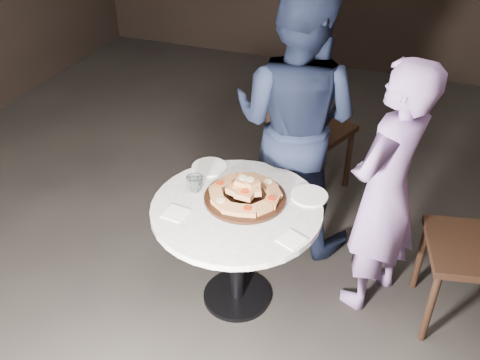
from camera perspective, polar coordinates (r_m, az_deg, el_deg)
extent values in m
plane|color=black|center=(3.26, 1.02, -11.08)|extent=(7.00, 7.00, 0.00)
cylinder|color=black|center=(3.18, -0.32, -12.18)|extent=(0.43, 0.43, 0.03)
cylinder|color=black|center=(2.96, -0.34, -7.93)|extent=(0.09, 0.09, 0.61)
cylinder|color=silver|center=(2.75, -0.36, -3.09)|extent=(0.97, 0.97, 0.04)
cylinder|color=black|center=(2.79, 0.54, -1.89)|extent=(0.51, 0.51, 0.02)
cube|color=#B07344|center=(2.72, 3.36, -2.27)|extent=(0.07, 0.09, 0.04)
cylinder|color=red|center=(2.71, 3.37, -1.95)|extent=(0.04, 0.04, 0.01)
cube|color=#B07344|center=(2.78, 3.59, -1.34)|extent=(0.11, 0.12, 0.04)
cube|color=#B07344|center=(2.84, 3.02, -0.49)|extent=(0.12, 0.11, 0.04)
cylinder|color=beige|center=(2.83, 3.03, -0.17)|extent=(0.06, 0.06, 0.01)
cube|color=#B07344|center=(2.88, 1.83, 0.09)|extent=(0.11, 0.09, 0.04)
cube|color=#B07344|center=(2.89, 0.33, 0.26)|extent=(0.11, 0.10, 0.04)
cylinder|color=red|center=(2.88, 0.33, 0.57)|extent=(0.05, 0.05, 0.01)
cube|color=#B07344|center=(2.87, -1.12, -0.02)|extent=(0.11, 0.11, 0.04)
cube|color=#B07344|center=(2.83, -2.16, -0.68)|extent=(0.09, 0.11, 0.04)
cylinder|color=red|center=(2.81, -2.17, -0.36)|extent=(0.05, 0.05, 0.01)
cube|color=#B07344|center=(2.77, -2.52, -1.58)|extent=(0.11, 0.11, 0.04)
cube|color=#B07344|center=(2.71, -2.05, -2.49)|extent=(0.11, 0.11, 0.04)
cylinder|color=beige|center=(2.69, -2.06, -2.16)|extent=(0.06, 0.06, 0.01)
cube|color=#B07344|center=(2.66, -0.84, -3.14)|extent=(0.10, 0.08, 0.04)
cube|color=#B07344|center=(2.65, 0.78, -3.34)|extent=(0.11, 0.09, 0.04)
cylinder|color=red|center=(2.64, 0.78, -3.01)|extent=(0.05, 0.05, 0.01)
cube|color=#B07344|center=(2.67, 2.33, -3.01)|extent=(0.11, 0.12, 0.04)
cube|color=#B07344|center=(2.75, 1.54, -1.01)|extent=(0.10, 0.11, 0.04)
cylinder|color=#2D6B1E|center=(2.74, 1.55, -0.69)|extent=(0.06, 0.06, 0.01)
cube|color=#B07344|center=(2.79, 0.60, -0.41)|extent=(0.09, 0.10, 0.04)
cylinder|color=beige|center=(2.78, 0.60, -0.09)|extent=(0.05, 0.05, 0.01)
cube|color=#B07344|center=(2.76, -0.45, -0.95)|extent=(0.10, 0.11, 0.04)
cylinder|color=orange|center=(2.74, -0.45, -0.62)|extent=(0.05, 0.05, 0.01)
cube|color=#B07344|center=(2.71, 0.50, -1.57)|extent=(0.10, 0.07, 0.03)
cylinder|color=red|center=(2.70, 0.50, -1.24)|extent=(0.05, 0.05, 0.01)
cube|color=#B07344|center=(2.75, 1.07, -0.26)|extent=(0.11, 0.11, 0.04)
cylinder|color=beige|center=(2.74, 1.08, 0.06)|extent=(0.06, 0.06, 0.01)
cube|color=#B07344|center=(2.76, 0.32, -0.07)|extent=(0.07, 0.09, 0.04)
cylinder|color=beige|center=(2.75, 0.33, 0.26)|extent=(0.04, 0.04, 0.01)
cylinder|color=white|center=(3.04, -3.29, 1.39)|extent=(0.25, 0.25, 0.01)
cylinder|color=white|center=(2.83, 7.40, -1.67)|extent=(0.20, 0.20, 0.01)
imported|color=silver|center=(2.84, -4.83, -0.38)|extent=(0.11, 0.11, 0.08)
cube|color=white|center=(2.71, -6.89, -3.55)|extent=(0.12, 0.12, 0.01)
cube|color=white|center=(2.55, 5.54, -6.39)|extent=(0.15, 0.15, 0.01)
cube|color=black|center=(3.82, 7.86, 5.38)|extent=(0.60, 0.60, 0.04)
cube|color=black|center=(3.54, 5.97, 7.55)|extent=(0.44, 0.21, 0.49)
cylinder|color=black|center=(4.00, 11.50, 2.33)|extent=(0.05, 0.05, 0.49)
cylinder|color=black|center=(4.18, 7.02, 4.30)|extent=(0.05, 0.05, 0.49)
cylinder|color=black|center=(3.72, 8.22, 0.00)|extent=(0.05, 0.05, 0.49)
cylinder|color=black|center=(3.91, 3.57, 2.20)|extent=(0.05, 0.05, 0.49)
cube|color=black|center=(3.00, 23.71, -6.76)|extent=(0.54, 0.54, 0.04)
cylinder|color=black|center=(3.25, 18.71, -7.58)|extent=(0.05, 0.05, 0.49)
cylinder|color=black|center=(2.97, 19.63, -12.60)|extent=(0.05, 0.05, 0.49)
imported|color=black|center=(3.18, 5.92, 6.20)|extent=(0.88, 0.73, 1.66)
imported|color=#8066A4|center=(2.84, 15.22, -1.26)|extent=(0.54, 0.63, 1.45)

